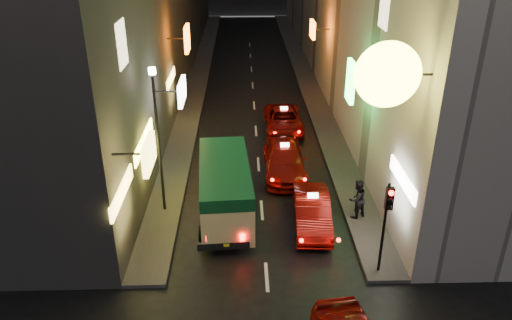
{
  "coord_description": "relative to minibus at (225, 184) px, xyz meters",
  "views": [
    {
      "loc": [
        -0.77,
        -5.58,
        11.48
      ],
      "look_at": [
        -0.25,
        13.0,
        2.44
      ],
      "focal_mm": 35.0,
      "sensor_mm": 36.0,
      "label": 1
    }
  ],
  "objects": [
    {
      "name": "sidewalk_left",
      "position": [
        -2.7,
        21.45,
        -1.48
      ],
      "size": [
        1.5,
        52.0,
        0.15
      ],
      "primitive_type": "cube",
      "color": "#4C4946",
      "rests_on": "ground"
    },
    {
      "name": "sidewalk_right",
      "position": [
        5.8,
        21.45,
        -1.48
      ],
      "size": [
        1.5,
        52.0,
        0.15
      ],
      "primitive_type": "cube",
      "color": "#4C4946",
      "rests_on": "ground"
    },
    {
      "name": "minibus",
      "position": [
        0.0,
        0.0,
        0.0
      ],
      "size": [
        2.39,
        5.86,
        2.47
      ],
      "color": "#D6C585",
      "rests_on": "ground"
    },
    {
      "name": "taxi_second",
      "position": [
        3.56,
        -0.79,
        -0.78
      ],
      "size": [
        2.25,
        4.98,
        1.72
      ],
      "color": "maroon",
      "rests_on": "ground"
    },
    {
      "name": "taxi_third",
      "position": [
        2.81,
        4.01,
        -0.73
      ],
      "size": [
        2.19,
        5.25,
        1.83
      ],
      "color": "maroon",
      "rests_on": "ground"
    },
    {
      "name": "taxi_far",
      "position": [
        3.21,
        9.52,
        -0.8
      ],
      "size": [
        1.98,
        4.79,
        1.69
      ],
      "color": "maroon",
      "rests_on": "ground"
    },
    {
      "name": "pedestrian_sidewalk",
      "position": [
        5.46,
        -0.42,
        -0.44
      ],
      "size": [
        0.86,
        0.75,
        1.94
      ],
      "primitive_type": "imported",
      "rotation": [
        0.0,
        0.0,
        3.64
      ],
      "color": "black",
      "rests_on": "sidewalk_right"
    },
    {
      "name": "traffic_light",
      "position": [
        5.55,
        -4.08,
        1.13
      ],
      "size": [
        0.26,
        0.43,
        3.5
      ],
      "color": "black",
      "rests_on": "sidewalk_right"
    },
    {
      "name": "lamp_post",
      "position": [
        -2.65,
        0.45,
        2.17
      ],
      "size": [
        0.28,
        0.28,
        6.22
      ],
      "color": "black",
      "rests_on": "sidewalk_left"
    }
  ]
}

